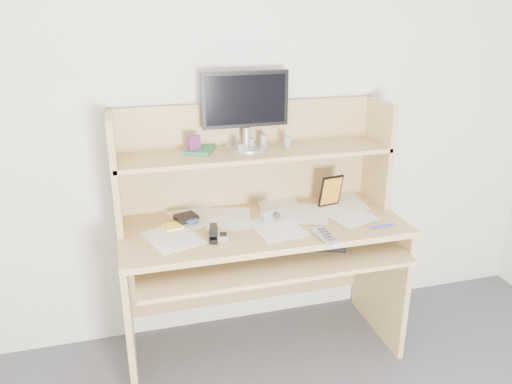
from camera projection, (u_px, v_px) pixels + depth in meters
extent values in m
cube|color=beige|center=(246.00, 111.00, 2.59)|extent=(3.60, 0.04, 2.50)
cube|color=tan|center=(263.00, 226.00, 2.48)|extent=(1.40, 0.60, 0.03)
cube|color=tan|center=(128.00, 311.00, 2.44)|extent=(0.03, 0.56, 0.72)
cube|color=tan|center=(380.00, 274.00, 2.78)|extent=(0.03, 0.56, 0.72)
cube|color=tan|center=(249.00, 269.00, 2.88)|extent=(1.34, 0.02, 0.41)
cube|color=tan|center=(270.00, 254.00, 2.41)|extent=(1.28, 0.55, 0.02)
cube|color=tan|center=(248.00, 154.00, 2.64)|extent=(1.40, 0.02, 0.55)
cube|color=tan|center=(115.00, 173.00, 2.35)|extent=(0.03, 0.30, 0.55)
cube|color=tan|center=(377.00, 152.00, 2.68)|extent=(0.03, 0.30, 0.55)
cube|color=tan|center=(255.00, 153.00, 2.50)|extent=(1.38, 0.30, 0.02)
cube|color=white|center=(263.00, 222.00, 2.47)|extent=(1.32, 0.54, 0.01)
cube|color=black|center=(302.00, 243.00, 2.47)|extent=(0.44, 0.27, 0.02)
cube|color=black|center=(302.00, 240.00, 2.46)|extent=(0.42, 0.25, 0.01)
cube|color=#A4A49F|center=(326.00, 237.00, 2.29)|extent=(0.07, 0.20, 0.02)
cube|color=#AEAEB0|center=(223.00, 235.00, 2.31)|extent=(0.07, 0.10, 0.02)
cube|color=black|center=(214.00, 232.00, 2.31)|extent=(0.07, 0.15, 0.05)
cube|color=black|center=(186.00, 217.00, 2.49)|extent=(0.13, 0.11, 0.03)
cube|color=#D2D839|center=(173.00, 227.00, 2.42)|extent=(0.10, 0.10, 0.01)
cube|color=#AEAEB0|center=(270.00, 214.00, 2.49)|extent=(0.10, 0.06, 0.06)
cube|color=black|center=(331.00, 191.00, 2.64)|extent=(0.12, 0.03, 0.17)
cylinder|color=#1C24D5|center=(383.00, 226.00, 2.42)|extent=(0.14, 0.02, 0.01)
cube|color=maroon|center=(194.00, 145.00, 2.43)|extent=(0.07, 0.04, 0.09)
cube|color=#2E7451|center=(200.00, 150.00, 2.48)|extent=(0.18, 0.21, 0.02)
cylinder|color=black|center=(251.00, 143.00, 2.53)|extent=(0.04, 0.04, 0.05)
cylinder|color=white|center=(287.00, 142.00, 2.54)|extent=(0.05, 0.05, 0.06)
cylinder|color=black|center=(241.00, 149.00, 2.44)|extent=(0.05, 0.05, 0.05)
cylinder|color=white|center=(263.00, 141.00, 2.54)|extent=(0.05, 0.05, 0.07)
cylinder|color=silver|center=(247.00, 147.00, 2.53)|extent=(0.22, 0.22, 0.01)
cylinder|color=silver|center=(246.00, 137.00, 2.52)|extent=(0.04, 0.04, 0.09)
cube|color=black|center=(245.00, 99.00, 2.47)|extent=(0.44, 0.04, 0.28)
cube|color=black|center=(246.00, 100.00, 2.46)|extent=(0.41, 0.01, 0.24)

